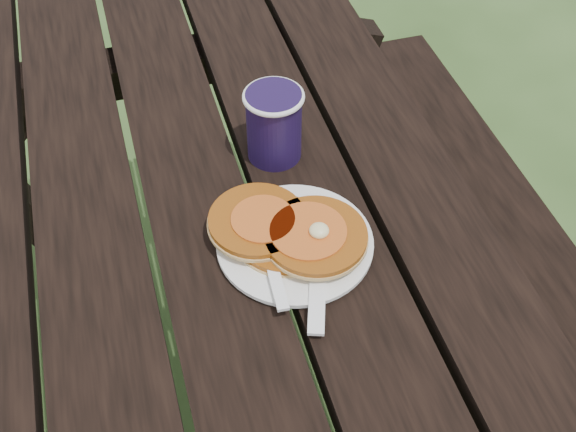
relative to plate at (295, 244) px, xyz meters
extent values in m
cube|color=black|center=(-0.11, -0.09, -0.03)|extent=(0.75, 1.80, 0.04)
cube|color=black|center=(0.45, -0.09, -0.33)|extent=(0.25, 1.80, 0.04)
cylinder|color=white|center=(0.00, 0.00, 0.00)|extent=(0.22, 0.22, 0.01)
cylinder|color=#9C4F11|center=(-0.01, 0.01, 0.01)|extent=(0.13, 0.13, 0.01)
cylinder|color=#9C4F11|center=(-0.04, 0.03, 0.02)|extent=(0.13, 0.13, 0.01)
cylinder|color=#9C4F11|center=(0.02, -0.01, 0.02)|extent=(0.13, 0.13, 0.01)
cylinder|color=#B04D19|center=(0.02, -0.01, 0.03)|extent=(0.10, 0.10, 0.00)
ellipsoid|color=#F4E59E|center=(0.03, -0.02, 0.04)|extent=(0.03, 0.03, 0.02)
cube|color=white|center=(0.01, -0.06, 0.01)|extent=(0.08, 0.18, 0.00)
cylinder|color=#1C0F37|center=(0.02, 0.18, 0.05)|extent=(0.08, 0.08, 0.11)
torus|color=white|center=(0.02, 0.18, 0.10)|extent=(0.09, 0.09, 0.01)
cylinder|color=black|center=(0.02, 0.18, 0.10)|extent=(0.07, 0.07, 0.01)
camera|label=1|loc=(-0.18, -0.58, 0.72)|focal=45.00mm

